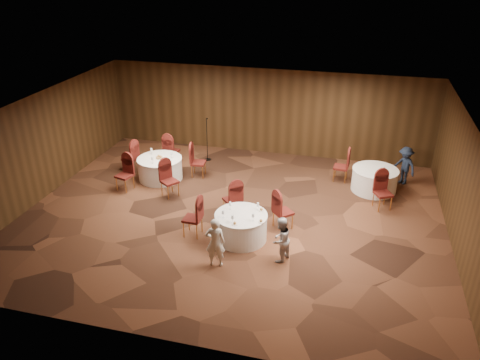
% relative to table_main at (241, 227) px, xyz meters
% --- Properties ---
extents(ground, '(12.00, 12.00, 0.00)m').
position_rel_table_main_xyz_m(ground, '(-0.56, 1.08, -0.38)').
color(ground, black).
rests_on(ground, ground).
extents(room_shell, '(12.00, 12.00, 12.00)m').
position_rel_table_main_xyz_m(room_shell, '(-0.56, 1.08, 1.59)').
color(room_shell, silver).
rests_on(room_shell, ground).
extents(table_main, '(1.40, 1.40, 0.74)m').
position_rel_table_main_xyz_m(table_main, '(0.00, 0.00, 0.00)').
color(table_main, silver).
rests_on(table_main, ground).
extents(table_left, '(1.49, 1.49, 0.74)m').
position_rel_table_main_xyz_m(table_left, '(-3.55, 2.91, 0.00)').
color(table_left, silver).
rests_on(table_left, ground).
extents(table_right, '(1.44, 1.44, 0.74)m').
position_rel_table_main_xyz_m(table_right, '(3.44, 3.80, 0.00)').
color(table_right, silver).
rests_on(table_right, ground).
extents(chairs_main, '(2.95, 1.93, 1.00)m').
position_rel_table_main_xyz_m(chairs_main, '(-0.30, 0.63, 0.12)').
color(chairs_main, '#3F100C').
rests_on(chairs_main, ground).
extents(chairs_left, '(3.00, 3.00, 1.00)m').
position_rel_table_main_xyz_m(chairs_left, '(-3.57, 2.90, 0.12)').
color(chairs_left, '#3F100C').
rests_on(chairs_left, ground).
extents(chairs_right, '(1.96, 2.26, 1.00)m').
position_rel_table_main_xyz_m(chairs_right, '(3.02, 3.45, 0.12)').
color(chairs_right, '#3F100C').
rests_on(chairs_right, ground).
extents(tabletop_main, '(1.11, 1.00, 0.22)m').
position_rel_table_main_xyz_m(tabletop_main, '(0.13, -0.10, 0.47)').
color(tabletop_main, silver).
rests_on(tabletop_main, table_main).
extents(tabletop_left, '(0.85, 0.76, 0.22)m').
position_rel_table_main_xyz_m(tabletop_left, '(-3.56, 2.91, 0.45)').
color(tabletop_left, silver).
rests_on(tabletop_left, table_left).
extents(tabletop_right, '(0.08, 0.08, 0.22)m').
position_rel_table_main_xyz_m(tabletop_right, '(3.66, 3.58, 0.52)').
color(tabletop_right, silver).
rests_on(tabletop_right, table_right).
extents(mic_stand, '(0.24, 0.24, 1.60)m').
position_rel_table_main_xyz_m(mic_stand, '(-2.49, 4.81, 0.09)').
color(mic_stand, black).
rests_on(mic_stand, ground).
extents(woman_a, '(0.53, 0.40, 1.31)m').
position_rel_table_main_xyz_m(woman_a, '(-0.31, -1.29, 0.28)').
color(woman_a, silver).
rests_on(woman_a, ground).
extents(woman_b, '(0.65, 0.72, 1.20)m').
position_rel_table_main_xyz_m(woman_b, '(1.18, -0.70, 0.23)').
color(woman_b, '#B4B5BA').
rests_on(woman_b, ground).
extents(man_c, '(0.93, 0.92, 1.29)m').
position_rel_table_main_xyz_m(man_c, '(4.38, 4.56, 0.27)').
color(man_c, '#151E31').
rests_on(man_c, ground).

